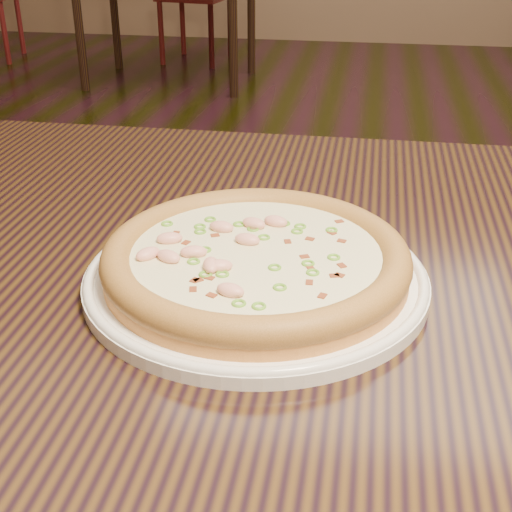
# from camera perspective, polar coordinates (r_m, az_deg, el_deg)

# --- Properties ---
(ground) EXTENTS (9.00, 9.00, 0.00)m
(ground) POSITION_cam_1_polar(r_m,az_deg,el_deg) (1.65, 7.68, -13.43)
(ground) COLOR black
(hero_table) EXTENTS (1.20, 0.80, 0.75)m
(hero_table) POSITION_cam_1_polar(r_m,az_deg,el_deg) (0.75, 9.87, -7.77)
(hero_table) COLOR black
(hero_table) RESTS_ON ground
(plate) EXTENTS (0.31, 0.31, 0.02)m
(plate) POSITION_cam_1_polar(r_m,az_deg,el_deg) (0.65, -0.00, -1.66)
(plate) COLOR white
(plate) RESTS_ON hero_table
(pizza) EXTENTS (0.28, 0.28, 0.03)m
(pizza) POSITION_cam_1_polar(r_m,az_deg,el_deg) (0.64, -0.04, -0.23)
(pizza) COLOR #D18848
(pizza) RESTS_ON plate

